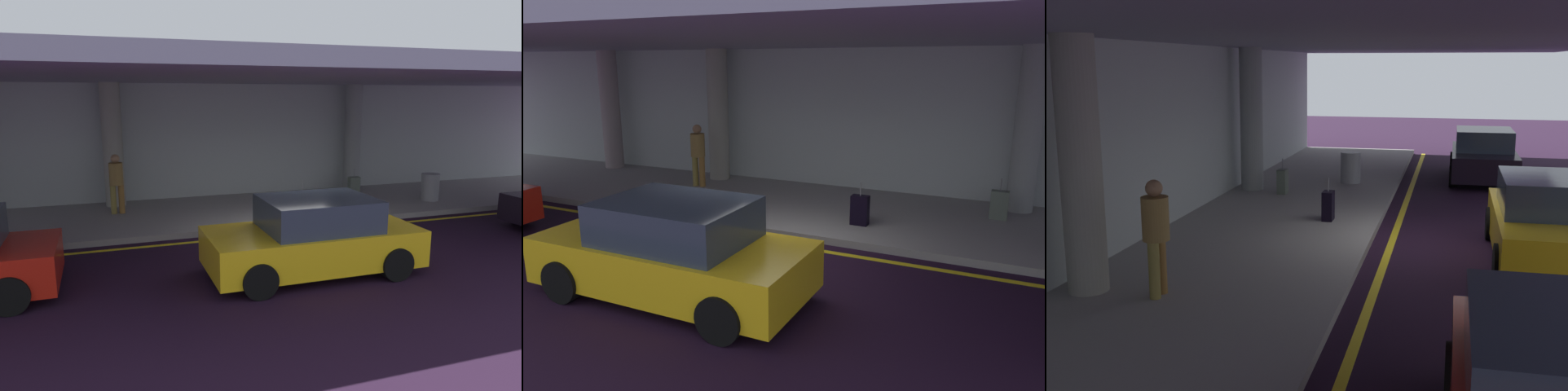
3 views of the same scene
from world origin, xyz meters
The scene contains 12 objects.
ground_plane centered at (0.00, 0.00, 0.00)m, with size 60.00×60.00×0.00m, color black.
sidewalk centered at (0.00, 3.10, 0.07)m, with size 26.00×4.20×0.15m, color gray.
lane_stripe_yellow centered at (0.00, 0.64, 0.00)m, with size 26.00×0.14×0.01m, color yellow.
support_column_far_left centered at (-8.00, 4.66, 1.97)m, with size 0.58×0.58×3.65m, color gray.
support_column_left_mid centered at (-4.00, 4.66, 1.97)m, with size 0.58×0.58×3.65m, color gray.
support_column_center centered at (4.00, 4.66, 1.97)m, with size 0.58×0.58×3.65m, color gray.
ceiling_overhang centered at (0.00, 2.60, 3.95)m, with size 28.00×13.20×0.30m, color #8B8AA2.
terminal_back_wall centered at (0.00, 5.35, 1.90)m, with size 26.00×0.30×3.80m, color #AAB2B1.
car_yellow_taxi centered at (-0.54, -2.09, 0.71)m, with size 4.10×1.92×1.50m.
traveler_with_luggage centered at (-3.98, 3.57, 1.11)m, with size 0.38×0.38×1.68m.
suitcase_upright_primary centered at (1.03, 2.07, 0.46)m, with size 0.36×0.22×0.90m.
suitcase_upright_secondary centered at (3.61, 3.74, 0.46)m, with size 0.36×0.22×0.90m.
Camera 2 is at (3.98, -7.87, 3.40)m, focal length 35.54 mm.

